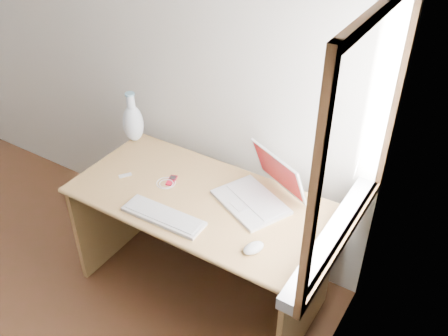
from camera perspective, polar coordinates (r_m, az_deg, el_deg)
The scene contains 10 objects.
back_wall at distance 3.18m, azimuth -13.09°, elevation 15.50°, with size 3.50×0.04×2.60m, color silver.
window at distance 2.02m, azimuth 14.92°, elevation 2.38°, with size 0.11×0.99×1.10m.
desk at distance 2.79m, azimuth -1.93°, elevation -5.63°, with size 1.34×0.67×0.71m.
laptop at distance 2.57m, azimuth 3.63°, elevation -2.48°, with size 0.45×0.45×0.25m.
external_keyboard at distance 2.49m, azimuth -6.94°, elevation -5.48°, with size 0.44×0.14×0.02m.
mouse at distance 2.30m, azimuth 3.40°, elevation -9.10°, with size 0.07×0.11×0.04m, color white.
ipod at distance 2.73m, azimuth -6.00°, elevation -1.41°, with size 0.07×0.10×0.01m.
cable_coil at distance 2.71m, azimuth -6.64°, elevation -1.72°, with size 0.11×0.11×0.01m, color white.
remote at distance 2.81m, azimuth -11.22°, elevation -0.82°, with size 0.03×0.07×0.01m, color white.
vase at distance 3.04m, azimuth -10.35°, elevation 5.22°, with size 0.12×0.12×0.32m.
Camera 1 is at (2.14, -0.36, 2.34)m, focal length 40.00 mm.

